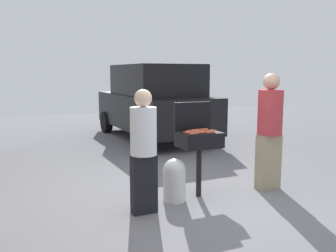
{
  "coord_description": "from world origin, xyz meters",
  "views": [
    {
      "loc": [
        -2.42,
        -4.34,
        1.82
      ],
      "look_at": [
        -0.18,
        0.78,
        1.0
      ],
      "focal_mm": 39.3,
      "sensor_mm": 36.0,
      "label": 1
    }
  ],
  "objects_px": {
    "hot_dog_6": "(188,132)",
    "hot_dog_2": "(195,130)",
    "hot_dog_8": "(190,131)",
    "hot_dog_12": "(204,129)",
    "person_left": "(144,147)",
    "hot_dog_7": "(204,130)",
    "hot_dog_4": "(205,132)",
    "hot_dog_10": "(194,134)",
    "hot_dog_13": "(199,130)",
    "parked_minivan": "(154,102)",
    "hot_dog_1": "(201,133)",
    "hot_dog_11": "(198,132)",
    "hot_dog_3": "(190,133)",
    "hot_dog_14": "(211,131)",
    "hot_dog_0": "(196,131)",
    "person_right": "(270,127)",
    "hot_dog_9": "(201,131)",
    "hot_dog_5": "(211,132)",
    "propane_tank": "(174,179)",
    "bbq_grill": "(199,142)"
  },
  "relations": [
    {
      "from": "hot_dog_3",
      "to": "hot_dog_6",
      "type": "relative_size",
      "value": 1.0
    },
    {
      "from": "hot_dog_13",
      "to": "propane_tank",
      "type": "distance_m",
      "value": 0.81
    },
    {
      "from": "hot_dog_6",
      "to": "person_left",
      "type": "relative_size",
      "value": 0.08
    },
    {
      "from": "hot_dog_11",
      "to": "hot_dog_12",
      "type": "bearing_deg",
      "value": 43.42
    },
    {
      "from": "hot_dog_0",
      "to": "person_right",
      "type": "height_order",
      "value": "person_right"
    },
    {
      "from": "hot_dog_4",
      "to": "hot_dog_13",
      "type": "relative_size",
      "value": 1.0
    },
    {
      "from": "hot_dog_0",
      "to": "hot_dog_8",
      "type": "xyz_separation_m",
      "value": [
        -0.07,
        0.05,
        0.0
      ]
    },
    {
      "from": "hot_dog_11",
      "to": "hot_dog_14",
      "type": "height_order",
      "value": "same"
    },
    {
      "from": "hot_dog_12",
      "to": "hot_dog_14",
      "type": "relative_size",
      "value": 1.0
    },
    {
      "from": "hot_dog_10",
      "to": "hot_dog_13",
      "type": "distance_m",
      "value": 0.33
    },
    {
      "from": "hot_dog_13",
      "to": "person_right",
      "type": "bearing_deg",
      "value": -10.84
    },
    {
      "from": "hot_dog_13",
      "to": "hot_dog_5",
      "type": "bearing_deg",
      "value": -76.93
    },
    {
      "from": "hot_dog_0",
      "to": "hot_dog_2",
      "type": "distance_m",
      "value": 0.11
    },
    {
      "from": "person_left",
      "to": "hot_dog_14",
      "type": "bearing_deg",
      "value": 27.24
    },
    {
      "from": "hot_dog_8",
      "to": "hot_dog_13",
      "type": "xyz_separation_m",
      "value": [
        0.14,
        0.01,
        0.0
      ]
    },
    {
      "from": "hot_dog_6",
      "to": "hot_dog_11",
      "type": "xyz_separation_m",
      "value": [
        0.13,
        -0.08,
        0.0
      ]
    },
    {
      "from": "hot_dog_6",
      "to": "hot_dog_7",
      "type": "bearing_deg",
      "value": 7.98
    },
    {
      "from": "hot_dog_10",
      "to": "person_left",
      "type": "xyz_separation_m",
      "value": [
        -0.79,
        -0.13,
        -0.1
      ]
    },
    {
      "from": "hot_dog_1",
      "to": "hot_dog_9",
      "type": "distance_m",
      "value": 0.11
    },
    {
      "from": "hot_dog_2",
      "to": "person_left",
      "type": "bearing_deg",
      "value": -156.35
    },
    {
      "from": "hot_dog_1",
      "to": "hot_dog_8",
      "type": "bearing_deg",
      "value": 105.53
    },
    {
      "from": "hot_dog_5",
      "to": "person_right",
      "type": "height_order",
      "value": "person_right"
    },
    {
      "from": "hot_dog_10",
      "to": "hot_dog_13",
      "type": "height_order",
      "value": "same"
    },
    {
      "from": "hot_dog_2",
      "to": "hot_dog_5",
      "type": "relative_size",
      "value": 1.0
    },
    {
      "from": "hot_dog_1",
      "to": "hot_dog_6",
      "type": "xyz_separation_m",
      "value": [
        -0.14,
        0.14,
        0.0
      ]
    },
    {
      "from": "propane_tank",
      "to": "hot_dog_6",
      "type": "bearing_deg",
      "value": 14.67
    },
    {
      "from": "hot_dog_9",
      "to": "hot_dog_13",
      "type": "relative_size",
      "value": 1.0
    },
    {
      "from": "hot_dog_1",
      "to": "hot_dog_3",
      "type": "xyz_separation_m",
      "value": [
        -0.14,
        0.07,
        0.0
      ]
    },
    {
      "from": "hot_dog_6",
      "to": "hot_dog_2",
      "type": "bearing_deg",
      "value": 32.84
    },
    {
      "from": "hot_dog_8",
      "to": "propane_tank",
      "type": "relative_size",
      "value": 0.21
    },
    {
      "from": "hot_dog_0",
      "to": "hot_dog_6",
      "type": "bearing_deg",
      "value": -172.5
    },
    {
      "from": "hot_dog_6",
      "to": "parked_minivan",
      "type": "height_order",
      "value": "parked_minivan"
    },
    {
      "from": "hot_dog_7",
      "to": "hot_dog_8",
      "type": "bearing_deg",
      "value": 171.18
    },
    {
      "from": "hot_dog_4",
      "to": "hot_dog_7",
      "type": "relative_size",
      "value": 1.0
    },
    {
      "from": "hot_dog_9",
      "to": "person_right",
      "type": "xyz_separation_m",
      "value": [
        1.15,
        -0.09,
        0.01
      ]
    },
    {
      "from": "hot_dog_6",
      "to": "hot_dog_12",
      "type": "relative_size",
      "value": 1.0
    },
    {
      "from": "hot_dog_10",
      "to": "hot_dog_11",
      "type": "height_order",
      "value": "same"
    },
    {
      "from": "hot_dog_5",
      "to": "hot_dog_11",
      "type": "distance_m",
      "value": 0.18
    },
    {
      "from": "hot_dog_4",
      "to": "parked_minivan",
      "type": "height_order",
      "value": "parked_minivan"
    },
    {
      "from": "hot_dog_7",
      "to": "hot_dog_4",
      "type": "bearing_deg",
      "value": -115.92
    },
    {
      "from": "hot_dog_2",
      "to": "bbq_grill",
      "type": "bearing_deg",
      "value": -92.29
    },
    {
      "from": "hot_dog_11",
      "to": "hot_dog_13",
      "type": "bearing_deg",
      "value": 58.73
    },
    {
      "from": "person_left",
      "to": "hot_dog_9",
      "type": "bearing_deg",
      "value": 29.26
    },
    {
      "from": "hot_dog_8",
      "to": "hot_dog_12",
      "type": "relative_size",
      "value": 1.0
    },
    {
      "from": "hot_dog_3",
      "to": "propane_tank",
      "type": "distance_m",
      "value": 0.7
    },
    {
      "from": "hot_dog_2",
      "to": "person_right",
      "type": "relative_size",
      "value": 0.07
    },
    {
      "from": "hot_dog_2",
      "to": "hot_dog_14",
      "type": "height_order",
      "value": "same"
    },
    {
      "from": "hot_dog_3",
      "to": "hot_dog_13",
      "type": "relative_size",
      "value": 1.0
    },
    {
      "from": "hot_dog_9",
      "to": "hot_dog_6",
      "type": "bearing_deg",
      "value": 167.33
    },
    {
      "from": "bbq_grill",
      "to": "hot_dog_3",
      "type": "xyz_separation_m",
      "value": [
        -0.18,
        -0.06,
        0.16
      ]
    }
  ]
}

